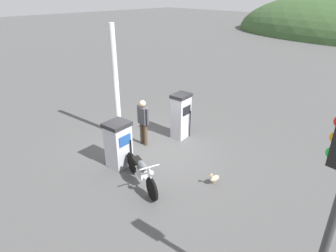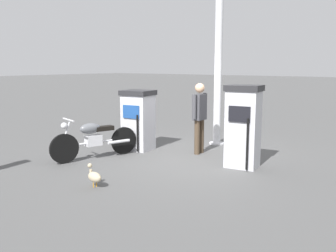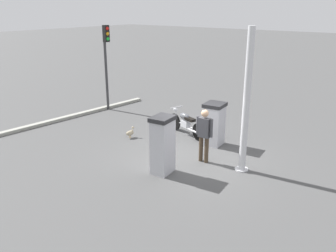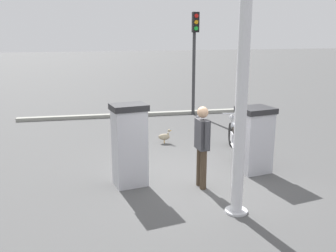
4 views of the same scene
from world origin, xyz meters
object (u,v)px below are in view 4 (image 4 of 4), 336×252
at_px(roadside_traffic_light, 195,46).
at_px(canopy_support_pole, 241,101).
at_px(attendant_person, 202,142).
at_px(fuel_pump_far, 130,145).
at_px(wandering_duck, 164,136).
at_px(fuel_pump_near, 254,139).
at_px(motorcycle_near_pump, 235,136).

xyz_separation_m(roadside_traffic_light, canopy_support_pole, (-7.88, 2.04, -0.62)).
relative_size(attendant_person, canopy_support_pole, 0.41).
distance_m(roadside_traffic_light, canopy_support_pole, 8.16).
height_order(fuel_pump_far, wandering_duck, fuel_pump_far).
height_order(fuel_pump_far, canopy_support_pole, canopy_support_pole).
bearing_deg(canopy_support_pole, wandering_duck, 0.94).
bearing_deg(canopy_support_pole, fuel_pump_far, 41.91).
height_order(fuel_pump_near, attendant_person, attendant_person).
distance_m(motorcycle_near_pump, canopy_support_pole, 3.72).
xyz_separation_m(fuel_pump_far, wandering_duck, (2.74, -1.50, -0.67)).
height_order(motorcycle_near_pump, canopy_support_pole, canopy_support_pole).
bearing_deg(fuel_pump_far, attendant_person, -111.03).
height_order(fuel_pump_near, canopy_support_pole, canopy_support_pole).
distance_m(motorcycle_near_pump, wandering_duck, 2.10).
height_order(motorcycle_near_pump, wandering_duck, motorcycle_near_pump).
bearing_deg(roadside_traffic_light, attendant_person, 161.46).
distance_m(attendant_person, roadside_traffic_light, 7.21).
relative_size(attendant_person, wandering_duck, 4.16).
xyz_separation_m(fuel_pump_near, motorcycle_near_pump, (1.32, -0.18, -0.29)).
relative_size(motorcycle_near_pump, wandering_duck, 5.06).
height_order(fuel_pump_far, attendant_person, fuel_pump_far).
relative_size(attendant_person, roadside_traffic_light, 0.44).
bearing_deg(motorcycle_near_pump, fuel_pump_far, 113.65).
xyz_separation_m(attendant_person, roadside_traffic_light, (6.66, -2.23, 1.64)).
bearing_deg(wandering_duck, fuel_pump_far, 151.38).
xyz_separation_m(motorcycle_near_pump, attendant_person, (-1.85, 1.64, 0.50)).
distance_m(motorcycle_near_pump, roadside_traffic_light, 5.30).
bearing_deg(fuel_pump_near, motorcycle_near_pump, -7.87).
xyz_separation_m(fuel_pump_far, roadside_traffic_light, (6.13, -3.61, 1.74)).
height_order(fuel_pump_far, roadside_traffic_light, roadside_traffic_light).
height_order(wandering_duck, roadside_traffic_light, roadside_traffic_light).
bearing_deg(motorcycle_near_pump, fuel_pump_near, 172.13).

